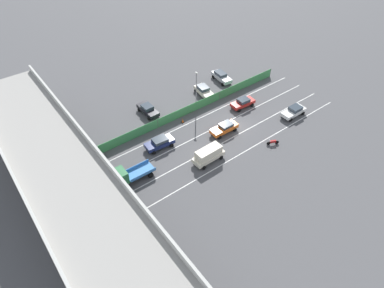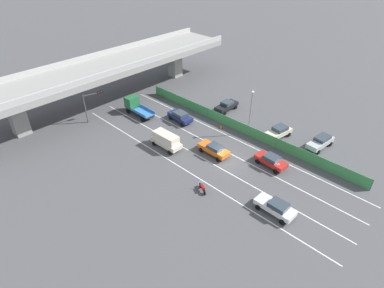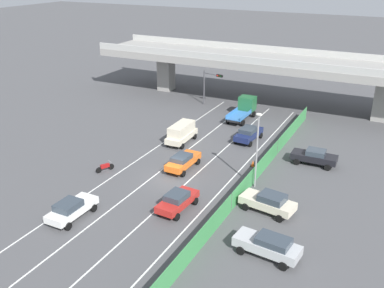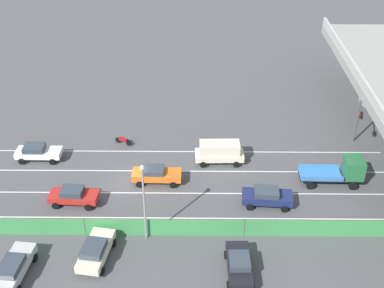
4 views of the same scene
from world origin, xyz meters
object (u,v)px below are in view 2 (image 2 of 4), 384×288
Objects in this scene: flatbed_truck_blue at (135,106)px; traffic_cone at (221,127)px; car_van_cream at (166,140)px; parked_sedan_cream at (278,132)px; parked_wagon_silver at (321,142)px; car_sedan_red at (271,160)px; parked_sedan_dark at (227,106)px; street_lamp at (251,109)px; car_sedan_navy at (180,116)px; traffic_light at (92,101)px; car_sedan_white at (276,207)px; motorcycle at (202,188)px; car_taxi_orange at (214,149)px.

flatbed_truck_blue is 8.29× the size of traffic_cone.
car_van_cream reaches higher than parked_sedan_cream.
car_van_cream is 0.84× the size of flatbed_truck_blue.
car_van_cream is 22.01m from parked_wagon_silver.
car_sedan_red is 16.30m from parked_sedan_dark.
parked_sedan_cream is 5.59m from street_lamp.
parked_sedan_dark reaches higher than car_sedan_red.
car_sedan_navy is 8.72m from parked_sedan_dark.
car_sedan_red is 11.19m from traffic_cone.
car_sedan_red is at bearing -155.63° from parked_sedan_cream.
flatbed_truck_blue is (-3.28, 7.43, 0.45)m from car_sedan_navy.
car_sedan_red is 0.89× the size of traffic_light.
traffic_light is at bearing 124.22° from street_lamp.
parked_wagon_silver is at bearing -65.61° from street_lamp.
parked_sedan_dark is at bearing 31.13° from traffic_cone.
parked_wagon_silver is (15.65, 2.37, 0.04)m from car_sedan_white.
car_sedan_red is 29.01m from traffic_light.
car_sedan_red is 8.80m from street_lamp.
car_sedan_white reaches higher than motorcycle.
parked_sedan_cream reaches higher than car_sedan_red.
car_sedan_red is 24.76m from flatbed_truck_blue.
car_van_cream reaches higher than car_taxi_orange.
parked_wagon_silver is 6.95× the size of traffic_cone.
street_lamp reaches higher than car_sedan_red.
flatbed_truck_blue is at bearing 82.89° from car_sedan_white.
parked_wagon_silver is at bearing -88.32° from parked_sedan_dark.
car_sedan_navy reaches higher than car_sedan_white.
flatbed_truck_blue is 0.81× the size of street_lamp.
parked_wagon_silver reaches higher than car_sedan_navy.
traffic_light is 24.78m from street_lamp.
car_sedan_navy is (6.64, 3.96, -0.35)m from car_van_cream.
street_lamp reaches higher than traffic_light.
traffic_light is (-2.89, 14.13, 2.27)m from car_van_cream.
flatbed_truck_blue is at bearing 113.39° from street_lamp.
parked_sedan_dark is 6.34m from traffic_cone.
car_sedan_navy is 0.79× the size of flatbed_truck_blue.
motorcycle is (-6.60, -21.38, -0.91)m from flatbed_truck_blue.
flatbed_truck_blue is 3.22× the size of motorcycle.
street_lamp is at bearing 114.39° from parked_wagon_silver.
car_van_cream is at bearing -106.43° from flatbed_truck_blue.
flatbed_truck_blue is at bearing 90.12° from car_taxi_orange.
car_taxi_orange is 13.41m from parked_sedan_dark.
car_van_cream is (0.32, 18.17, 0.38)m from car_sedan_white.
parked_sedan_cream is (-1.82, 5.76, -0.00)m from parked_wagon_silver.
car_van_cream is at bearing -78.44° from traffic_light.
flatbed_truck_blue is (3.69, 29.56, 0.48)m from car_sedan_white.
car_taxi_orange is 15.40m from parked_wagon_silver.
car_sedan_navy is at bearing 89.97° from car_sedan_red.
car_sedan_red is at bearing -90.03° from car_sedan_navy.
car_sedan_white is at bearing -149.53° from parked_sedan_cream.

